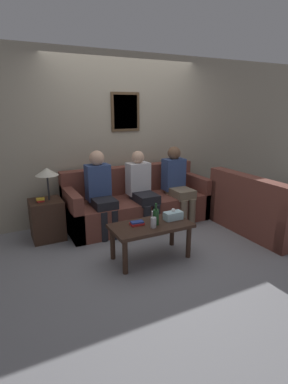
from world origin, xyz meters
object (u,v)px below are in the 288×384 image
wine_bottle (156,217)px  coffee_table (151,230)px  couch_main (137,203)px  person_middle (142,187)px  person_left (101,190)px  couch_side (260,211)px  drinking_glass (154,216)px  person_right (177,181)px

wine_bottle → coffee_table: bearing=143.3°
couch_main → person_middle: 0.36m
coffee_table → person_left: person_left is taller
couch_main → coffee_table: size_ratio=2.35×
couch_side → wine_bottle: (-1.79, -0.05, 0.24)m
drinking_glass → person_middle: size_ratio=0.10×
drinking_glass → person_right: 1.27m
person_left → drinking_glass: bearing=-68.3°
couch_side → wine_bottle: 1.81m
couch_side → person_middle: size_ratio=1.26×
couch_side → person_middle: 1.79m
couch_side → drinking_glass: (-1.73, 0.09, 0.20)m
wine_bottle → couch_side: bearing=1.7°
person_middle → couch_side: bearing=-33.9°
couch_main → wine_bottle: 1.28m
couch_side → person_left: person_left is taller
person_left → wine_bottle: bearing=-73.7°
couch_side → coffee_table: 1.84m
wine_bottle → drinking_glass: bearing=67.3°
coffee_table → person_right: 1.43m
couch_main → person_left: size_ratio=1.90×
person_middle → person_right: person_right is taller
couch_side → person_right: bearing=40.8°
couch_main → drinking_glass: 1.12m
person_left → coffee_table: bearing=-75.6°
person_left → person_middle: (0.64, -0.03, -0.03)m
wine_bottle → drinking_glass: 0.16m
person_right → couch_main: bearing=163.0°
person_middle → coffee_table: bearing=-110.5°
drinking_glass → couch_side: bearing=-2.9°
couch_side → person_middle: bearing=56.1°
drinking_glass → couch_main: bearing=75.5°
couch_main → coffee_table: (-0.38, -1.17, 0.07)m
couch_main → drinking_glass: couch_main is taller
wine_bottle → person_middle: size_ratio=0.23×
coffee_table → person_left: bearing=104.4°
wine_bottle → person_left: 1.12m
coffee_table → person_right: person_right is taller
person_middle → person_right: bearing=-1.5°
drinking_glass → person_left: person_left is taller
couch_side → person_right: size_ratio=1.23×
wine_bottle → person_right: person_right is taller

